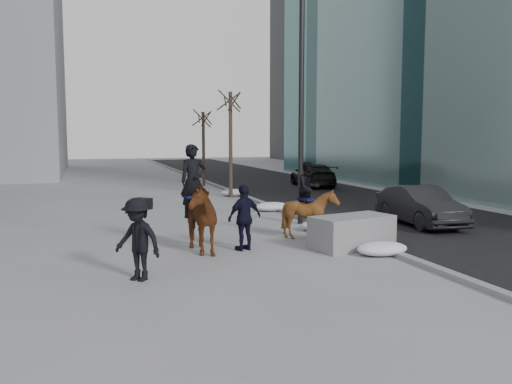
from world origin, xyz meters
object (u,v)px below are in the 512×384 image
object	(u,v)px
planter	(352,232)
mounted_right	(310,208)
mounted_left	(195,212)
car_near	(420,206)

from	to	relation	value
planter	mounted_right	world-z (taller)	mounted_right
planter	mounted_left	bearing A→B (deg)	168.58
car_near	mounted_left	world-z (taller)	mounted_left
planter	mounted_right	distance (m)	1.72
mounted_left	mounted_right	distance (m)	3.64
car_near	mounted_right	world-z (taller)	mounted_right
mounted_right	mounted_left	bearing A→B (deg)	-168.70
planter	mounted_right	xyz separation A→B (m)	(-0.57, 1.55, 0.47)
planter	car_near	size ratio (longest dim) A/B	0.55
mounted_left	mounted_right	world-z (taller)	mounted_left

